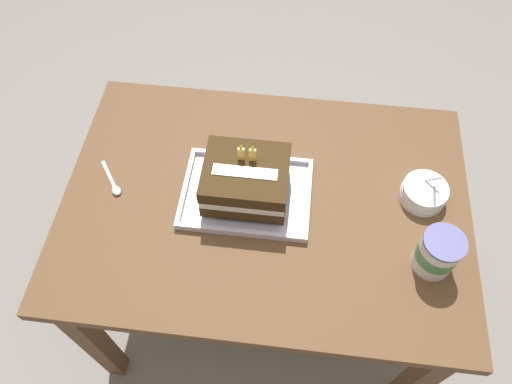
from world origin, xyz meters
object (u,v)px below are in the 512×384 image
at_px(foil_tray, 246,194).
at_px(ice_cream_tub, 438,253).
at_px(bowl_stack, 424,193).
at_px(serving_spoon_near_tray, 115,187).
at_px(birthday_cake, 246,180).

height_order(foil_tray, ice_cream_tub, ice_cream_tub).
bearing_deg(foil_tray, bowl_stack, 5.93).
relative_size(foil_tray, bowl_stack, 2.78).
relative_size(foil_tray, ice_cream_tub, 2.83).
bearing_deg(serving_spoon_near_tray, foil_tray, 2.84).
height_order(birthday_cake, bowl_stack, birthday_cake).
bearing_deg(foil_tray, ice_cream_tub, -16.78).
bearing_deg(ice_cream_tub, foil_tray, 163.22).
distance_m(foil_tray, birthday_cake, 0.07).
relative_size(birthday_cake, ice_cream_tub, 1.79).
distance_m(foil_tray, ice_cream_tub, 0.52).
xyz_separation_m(foil_tray, serving_spoon_near_tray, (-0.37, -0.02, -0.00)).
bearing_deg(bowl_stack, birthday_cake, -174.07).
height_order(foil_tray, birthday_cake, birthday_cake).
xyz_separation_m(foil_tray, birthday_cake, (0.00, 0.00, 0.07)).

